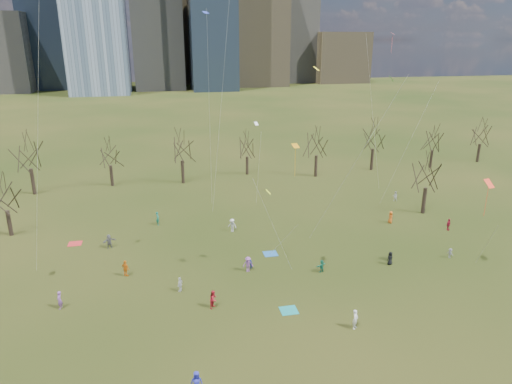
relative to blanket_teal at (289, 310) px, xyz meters
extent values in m
plane|color=black|center=(-0.08, 2.07, -0.01)|extent=(500.00, 500.00, 0.00)
cube|color=#726347|center=(44.92, 217.07, 35.98)|extent=(28.00, 28.00, 72.00)
cube|color=#384C66|center=(-60.08, 222.07, 32.48)|extent=(25.00, 25.00, 65.00)
cube|color=slate|center=(69.92, 232.07, 28.98)|extent=(22.00, 22.00, 58.00)
cube|color=#726347|center=(4.92, 242.07, 23.98)|extent=(30.00, 30.00, 48.00)
cube|color=#726347|center=(94.92, 227.07, 13.98)|extent=(30.00, 28.00, 28.00)
cylinder|color=black|center=(-31.08, 41.07, 2.12)|extent=(0.55, 0.55, 4.28)
cylinder|color=black|center=(-19.08, 43.07, 1.79)|extent=(0.52, 0.52, 3.60)
cylinder|color=black|center=(-7.08, 42.07, 2.01)|extent=(0.54, 0.54, 4.05)
cylinder|color=black|center=(4.92, 45.07, 1.67)|extent=(0.51, 0.51, 3.38)
cylinder|color=black|center=(16.92, 41.07, 1.97)|extent=(0.54, 0.54, 3.96)
cylinder|color=black|center=(28.92, 43.07, 2.05)|extent=(0.54, 0.54, 4.14)
cylinder|color=black|center=(40.92, 42.07, 1.74)|extent=(0.52, 0.52, 3.51)
cylinder|color=black|center=(52.92, 44.07, 1.85)|extent=(0.53, 0.53, 3.74)
cylinder|color=black|center=(-30.08, 24.07, 1.67)|extent=(0.51, 0.51, 3.38)
cylinder|color=black|center=(25.92, 20.07, 1.90)|extent=(0.53, 0.53, 3.83)
cube|color=teal|center=(0.00, 0.00, 0.00)|extent=(1.60, 1.50, 0.03)
cube|color=#2463A9|center=(1.17, 11.81, 0.00)|extent=(1.60, 1.50, 0.03)
cube|color=red|center=(-21.68, 19.59, 0.00)|extent=(1.60, 1.50, 0.03)
imported|color=#292DB3|center=(-9.26, -8.60, 0.87)|extent=(0.89, 0.60, 1.77)
imported|color=white|center=(4.85, -3.82, 0.89)|extent=(0.76, 0.78, 1.81)
imported|color=#B31928|center=(-6.73, 1.97, 0.88)|extent=(1.05, 1.10, 1.79)
imported|color=slate|center=(21.10, 6.49, 0.57)|extent=(0.67, 0.86, 1.17)
imported|color=orange|center=(-15.08, 9.89, 0.89)|extent=(1.08, 1.05, 1.82)
imported|color=#1C7E60|center=(5.52, 6.42, 0.68)|extent=(1.34, 0.93, 1.39)
imported|color=black|center=(13.54, 6.41, 0.75)|extent=(0.86, 0.69, 1.54)
imported|color=#8B51A3|center=(-20.75, 4.84, 0.88)|extent=(0.54, 0.72, 1.79)
imported|color=#273CAA|center=(-1.84, 8.80, 0.50)|extent=(0.45, 0.55, 1.03)
imported|color=white|center=(-2.14, 19.23, 0.88)|extent=(1.33, 1.18, 1.78)
imported|color=#AE1833|center=(25.75, 13.72, 0.77)|extent=(0.99, 0.78, 1.57)
imported|color=slate|center=(-17.39, 17.49, 0.85)|extent=(1.68, 1.12, 1.73)
imported|color=#D85E18|center=(19.47, 17.58, 0.83)|extent=(0.54, 0.83, 1.68)
imported|color=#1A7661|center=(-11.61, 23.65, 0.91)|extent=(0.52, 0.72, 1.86)
imported|color=silver|center=(24.58, 25.78, 0.75)|extent=(0.89, 0.78, 1.52)
imported|color=#8C4C99|center=(-2.24, 8.18, 0.85)|extent=(1.20, 0.79, 1.74)
imported|color=silver|center=(-9.62, 5.59, 0.76)|extent=(0.79, 0.97, 1.55)
plane|color=orange|center=(1.75, 4.97, 14.40)|extent=(0.93, 0.88, 0.30)
cylinder|color=silver|center=(-1.29, 0.19, 7.89)|extent=(6.11, 9.58, 13.03)
cylinder|color=orange|center=(1.75, 4.97, 12.80)|extent=(0.04, 0.04, 2.70)
plane|color=yellow|center=(6.05, 12.22, 20.93)|extent=(0.93, 0.94, 0.41)
cylinder|color=silver|center=(8.59, 7.30, 11.16)|extent=(5.10, 9.87, 19.55)
plane|color=#FB3B1B|center=(21.34, 2.51, 10.16)|extent=(1.29, 1.07, 0.76)
cylinder|color=silver|center=(17.94, -2.34, 5.77)|extent=(6.81, 9.73, 8.79)
cylinder|color=#FB3B1B|center=(21.34, 2.51, 8.25)|extent=(0.04, 0.04, 3.15)
cylinder|color=silver|center=(-20.97, 5.94, 14.47)|extent=(5.85, 8.75, 26.17)
cylinder|color=silver|center=(-3.16, 19.43, 16.69)|extent=(2.00, 8.06, 30.62)
plane|color=green|center=(19.87, 21.62, 18.96)|extent=(0.86, 1.09, 0.73)
cylinder|color=silver|center=(22.01, 19.48, 10.17)|extent=(4.30, 4.30, 17.58)
plane|color=blue|center=(-3.85, 26.82, 27.10)|extent=(1.22, 1.19, 0.33)
cylinder|color=silver|center=(-4.23, 22.93, 14.24)|extent=(0.77, 7.79, 25.72)
plane|color=#E0FB27|center=(0.01, 8.45, 8.84)|extent=(0.68, 0.82, 0.50)
cylinder|color=silver|center=(0.20, 3.89, 5.11)|extent=(0.41, 9.13, 7.47)
plane|color=#FF5D6F|center=(22.96, 28.10, 24.63)|extent=(0.90, 0.93, 0.33)
cylinder|color=silver|center=(19.61, 25.36, 13.01)|extent=(6.72, 5.50, 23.25)
cylinder|color=#FF5D6F|center=(22.96, 28.10, 23.22)|extent=(0.04, 0.04, 2.40)
plane|color=white|center=(2.40, 25.41, 12.97)|extent=(0.82, 0.71, 0.43)
cylinder|color=silver|center=(2.09, 22.50, 7.18)|extent=(0.64, 5.83, 11.59)
camera|label=1|loc=(-10.68, -35.11, 23.81)|focal=32.00mm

